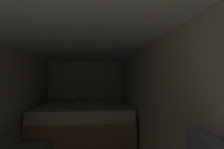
% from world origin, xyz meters
% --- Properties ---
extents(wall_back, '(2.36, 0.05, 1.98)m').
position_xyz_m(wall_back, '(0.00, 4.88, 0.99)').
color(wall_back, beige).
rests_on(wall_back, ground).
extents(wall_right, '(0.05, 5.54, 1.98)m').
position_xyz_m(wall_right, '(1.16, 2.08, 0.99)').
color(wall_right, beige).
rests_on(wall_right, ground).
extents(ceiling_slab, '(2.36, 5.54, 0.05)m').
position_xyz_m(ceiling_slab, '(0.00, 2.08, 2.00)').
color(ceiling_slab, white).
rests_on(ceiling_slab, wall_left).
extents(bed, '(2.14, 1.93, 0.99)m').
position_xyz_m(bed, '(-0.00, 3.84, 0.41)').
color(bed, tan).
rests_on(bed, ground).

